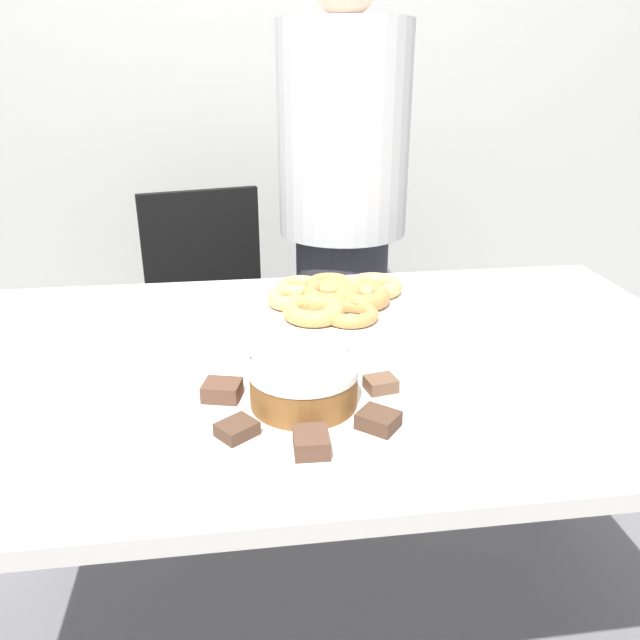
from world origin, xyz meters
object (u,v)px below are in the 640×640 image
(plate_donuts, at_px, (331,305))
(frosted_cake, at_px, (304,384))
(person_standing, at_px, (342,217))
(office_chair_left, at_px, (216,337))
(plate_cake, at_px, (304,406))

(plate_donuts, xyz_separation_m, frosted_cake, (-0.11, -0.43, 0.04))
(person_standing, distance_m, frosted_cake, 1.07)
(office_chair_left, xyz_separation_m, frosted_cake, (0.18, -1.08, 0.39))
(office_chair_left, bearing_deg, plate_donuts, -79.34)
(person_standing, xyz_separation_m, plate_cake, (-0.24, -1.04, -0.06))
(person_standing, height_order, frosted_cake, person_standing)
(office_chair_left, distance_m, plate_cake, 1.14)
(person_standing, xyz_separation_m, office_chair_left, (-0.42, 0.03, -0.40))
(office_chair_left, relative_size, frosted_cake, 5.09)
(office_chair_left, bearing_deg, frosted_cake, -94.07)
(office_chair_left, height_order, plate_cake, office_chair_left)
(plate_donuts, bearing_deg, office_chair_left, 114.21)
(office_chair_left, bearing_deg, plate_cake, -94.07)
(office_chair_left, height_order, plate_donuts, office_chair_left)
(office_chair_left, distance_m, plate_donuts, 0.79)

